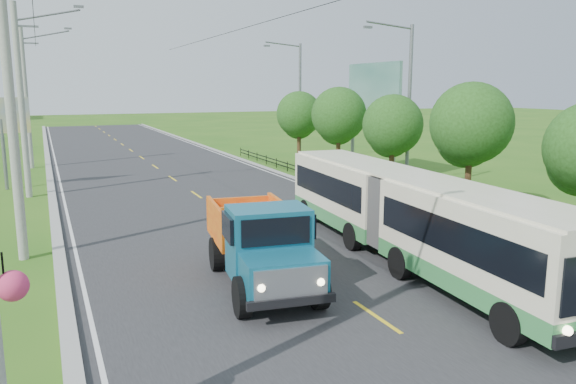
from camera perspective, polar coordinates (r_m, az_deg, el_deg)
ground at (r=14.72m, az=8.96°, el=-12.46°), size 240.00×240.00×0.00m
road at (r=32.73m, az=-10.16°, el=0.32°), size 14.00×120.00×0.02m
curb_left at (r=31.87m, az=-22.84°, el=-0.50°), size 0.40×120.00×0.15m
curb_right at (r=35.04m, az=1.27°, el=1.22°), size 0.30×120.00×0.10m
edge_line_left at (r=31.88m, az=-21.85°, el=-0.52°), size 0.12×120.00×0.00m
edge_line_right at (r=34.84m, az=0.53°, el=1.12°), size 0.12×120.00×0.00m
centre_dash at (r=14.71m, az=8.97°, el=-12.38°), size 0.12×2.20×0.00m
railing_right at (r=30.17m, az=7.54°, el=0.09°), size 0.04×40.00×0.60m
pole_near at (r=20.39m, az=-26.25°, el=7.71°), size 3.51×0.32×10.00m
pole_mid at (r=32.38m, az=-25.41°, el=8.43°), size 3.51×0.32×10.00m
pole_far at (r=44.37m, az=-25.02°, el=8.75°), size 3.51×0.32×10.00m
tree_third at (r=26.11m, az=17.97°, el=6.22°), size 3.60×3.62×6.00m
tree_fourth at (r=30.87m, az=10.53°, el=6.40°), size 3.24×3.31×5.40m
tree_fifth at (r=35.97m, az=5.15°, el=7.52°), size 3.48×3.52×5.80m
tree_back at (r=41.34m, az=1.12°, el=7.67°), size 3.30×3.36×5.50m
streetlight_mid at (r=31.14m, az=11.97°, el=8.81°), size 3.02×0.20×9.07m
streetlight_far at (r=43.31m, az=1.04°, el=9.45°), size 3.02×0.20×9.07m
planter_near at (r=24.24m, az=18.59°, el=-2.98°), size 0.64×0.64×0.67m
planter_mid at (r=30.48m, az=8.51°, el=0.15°), size 0.64×0.64×0.67m
planter_far at (r=37.40m, az=2.00°, el=2.17°), size 0.64×0.64×0.67m
billboard_left at (r=35.47m, az=-27.14°, el=6.39°), size 3.00×0.20×5.20m
billboard_right at (r=37.04m, az=8.66°, el=9.84°), size 0.24×6.00×7.30m
bus at (r=18.83m, az=12.15°, el=-1.92°), size 3.44×15.08×2.89m
dump_truck at (r=16.27m, az=-2.74°, el=-4.76°), size 2.98×6.24×2.52m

